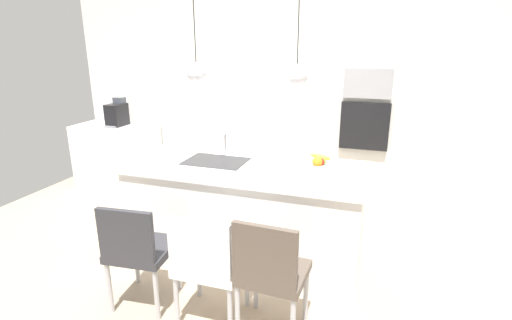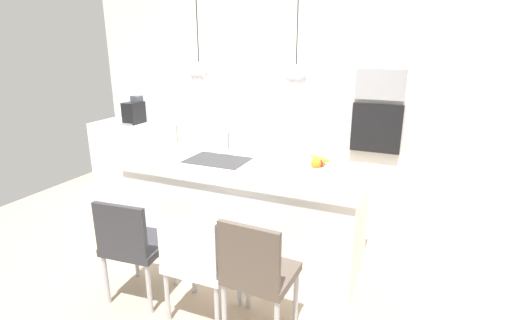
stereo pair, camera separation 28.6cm
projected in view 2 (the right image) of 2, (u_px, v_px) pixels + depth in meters
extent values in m
plane|color=tan|center=(246.00, 256.00, 3.69)|extent=(6.60, 6.60, 0.00)
cube|color=silver|center=(302.00, 99.00, 4.76)|extent=(6.00, 0.10, 2.60)
cube|color=white|center=(246.00, 215.00, 3.56)|extent=(2.09, 0.82, 0.87)
cube|color=white|center=(246.00, 167.00, 3.43)|extent=(2.15, 0.88, 0.06)
cube|color=#2D2D30|center=(217.00, 161.00, 3.53)|extent=(0.56, 0.40, 0.02)
cylinder|color=silver|center=(229.00, 143.00, 3.71)|extent=(0.02, 0.02, 0.22)
cylinder|color=silver|center=(225.00, 134.00, 3.61)|extent=(0.02, 0.16, 0.02)
cylinder|color=beige|center=(319.00, 169.00, 3.18)|extent=(0.27, 0.27, 0.06)
sphere|color=red|center=(320.00, 163.00, 3.16)|extent=(0.07, 0.07, 0.07)
sphere|color=olive|center=(320.00, 162.00, 3.18)|extent=(0.08, 0.08, 0.08)
sphere|color=olive|center=(320.00, 163.00, 3.16)|extent=(0.08, 0.08, 0.08)
sphere|color=orange|center=(316.00, 163.00, 3.14)|extent=(0.09, 0.09, 0.09)
ellipsoid|color=yellow|center=(320.00, 159.00, 3.20)|extent=(0.19, 0.06, 0.06)
cube|color=white|center=(134.00, 152.00, 5.60)|extent=(1.10, 0.60, 0.87)
cube|color=black|center=(134.00, 113.00, 5.41)|extent=(0.20, 0.28, 0.30)
cube|color=gray|center=(126.00, 125.00, 5.30)|extent=(0.16, 0.08, 0.02)
cube|color=#4C515B|center=(137.00, 99.00, 5.43)|extent=(0.14, 0.11, 0.08)
cube|color=#9E9EA3|center=(380.00, 84.00, 4.28)|extent=(0.54, 0.08, 0.34)
cube|color=black|center=(376.00, 128.00, 4.42)|extent=(0.56, 0.08, 0.56)
cube|color=#333338|center=(139.00, 244.00, 3.01)|extent=(0.48, 0.49, 0.06)
cube|color=#333338|center=(120.00, 230.00, 2.76)|extent=(0.42, 0.08, 0.38)
cylinder|color=#B2B2B7|center=(175.00, 262.00, 3.20)|extent=(0.04, 0.04, 0.42)
cylinder|color=#B2B2B7|center=(136.00, 254.00, 3.32)|extent=(0.04, 0.04, 0.42)
cylinder|color=#B2B2B7|center=(149.00, 289.00, 2.85)|extent=(0.04, 0.04, 0.42)
cylinder|color=#B2B2B7|center=(106.00, 280.00, 2.96)|extent=(0.04, 0.04, 0.42)
cube|color=white|center=(203.00, 262.00, 2.80)|extent=(0.48, 0.43, 0.06)
cube|color=white|center=(187.00, 246.00, 2.56)|extent=(0.44, 0.05, 0.40)
cylinder|color=#B2B2B7|center=(239.00, 282.00, 2.95)|extent=(0.04, 0.04, 0.40)
cylinder|color=#B2B2B7|center=(193.00, 270.00, 3.10)|extent=(0.04, 0.04, 0.40)
cylinder|color=#B2B2B7|center=(217.00, 311.00, 2.63)|extent=(0.04, 0.04, 0.40)
cylinder|color=#B2B2B7|center=(167.00, 297.00, 2.78)|extent=(0.04, 0.04, 0.40)
cube|color=brown|center=(261.00, 273.00, 2.61)|extent=(0.46, 0.43, 0.06)
cube|color=brown|center=(248.00, 256.00, 2.38)|extent=(0.43, 0.06, 0.41)
cylinder|color=#B2B2B7|center=(296.00, 297.00, 2.76)|extent=(0.04, 0.04, 0.43)
cylinder|color=#B2B2B7|center=(248.00, 283.00, 2.92)|extent=(0.04, 0.04, 0.43)
cylinder|color=#B2B2B7|center=(224.00, 311.00, 2.61)|extent=(0.04, 0.04, 0.43)
sphere|color=silver|center=(199.00, 72.00, 3.36)|extent=(0.17, 0.17, 0.17)
cylinder|color=black|center=(197.00, 25.00, 3.24)|extent=(0.01, 0.01, 0.60)
sphere|color=silver|center=(296.00, 76.00, 3.02)|extent=(0.17, 0.17, 0.17)
cylinder|color=black|center=(297.00, 23.00, 2.90)|extent=(0.01, 0.01, 0.60)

